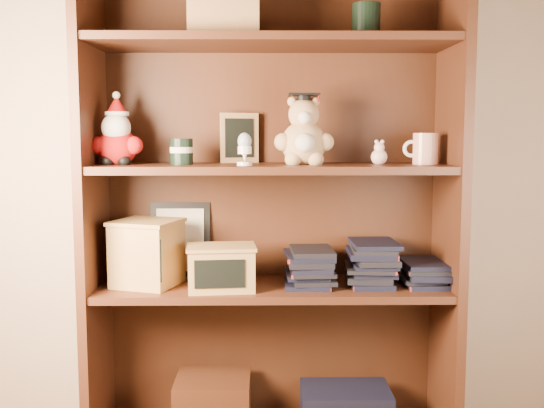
{
  "coord_description": "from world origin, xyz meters",
  "views": [
    {
      "loc": [
        0.11,
        -0.77,
        1.05
      ],
      "look_at": [
        0.13,
        1.3,
        0.82
      ],
      "focal_mm": 42.0,
      "sensor_mm": 36.0,
      "label": 1
    }
  ],
  "objects": [
    {
      "name": "book_stack_right",
      "position": [
        0.63,
        1.3,
        0.59
      ],
      "size": [
        0.14,
        0.2,
        0.08
      ],
      "color": "black",
      "rests_on": "shelf_lower"
    },
    {
      "name": "teachers_tin",
      "position": [
        -0.16,
        1.3,
        0.99
      ],
      "size": [
        0.08,
        0.08,
        0.08
      ],
      "color": "black",
      "rests_on": "shelf_upper"
    },
    {
      "name": "pink_figurine",
      "position": [
        0.48,
        1.3,
        0.98
      ],
      "size": [
        0.05,
        0.05,
        0.08
      ],
      "color": "beige",
      "rests_on": "shelf_upper"
    },
    {
      "name": "santa_plush",
      "position": [
        -0.37,
        1.3,
        1.04
      ],
      "size": [
        0.17,
        0.12,
        0.24
      ],
      "color": "#A50F0F",
      "rests_on": "shelf_upper"
    },
    {
      "name": "grad_teddy_bear",
      "position": [
        0.23,
        1.3,
        1.04
      ],
      "size": [
        0.19,
        0.17,
        0.24
      ],
      "color": "tan",
      "rests_on": "shelf_upper"
    },
    {
      "name": "certificate_frame",
      "position": [
        -0.19,
        1.44,
        0.68
      ],
      "size": [
        0.21,
        0.05,
        0.26
      ],
      "color": "black",
      "rests_on": "shelf_lower"
    },
    {
      "name": "shelf_lower",
      "position": [
        0.13,
        1.3,
        0.54
      ],
      "size": [
        1.14,
        0.33,
        0.02
      ],
      "color": "#422113",
      "rests_on": "ground"
    },
    {
      "name": "pencils_box",
      "position": [
        -0.03,
        1.24,
        0.62
      ],
      "size": [
        0.23,
        0.18,
        0.14
      ],
      "color": "#B18748",
      "rests_on": "shelf_lower"
    },
    {
      "name": "book_stack_mid",
      "position": [
        0.46,
        1.3,
        0.62
      ],
      "size": [
        0.14,
        0.2,
        0.14
      ],
      "color": "black",
      "rests_on": "shelf_lower"
    },
    {
      "name": "shelf_upper",
      "position": [
        0.13,
        1.3,
        0.94
      ],
      "size": [
        1.14,
        0.33,
        0.02
      ],
      "color": "#422113",
      "rests_on": "ground"
    },
    {
      "name": "teacher_mug",
      "position": [
        0.63,
        1.3,
        1.0
      ],
      "size": [
        0.11,
        0.08,
        0.1
      ],
      "color": "silver",
      "rests_on": "shelf_upper"
    },
    {
      "name": "bookcase",
      "position": [
        0.13,
        1.36,
        0.78
      ],
      "size": [
        1.2,
        0.35,
        1.6
      ],
      "color": "#422113",
      "rests_on": "ground"
    },
    {
      "name": "book_stack_left",
      "position": [
        0.25,
        1.3,
        0.61
      ],
      "size": [
        0.14,
        0.2,
        0.13
      ],
      "color": "black",
      "rests_on": "shelf_lower"
    },
    {
      "name": "treats_box",
      "position": [
        -0.28,
        1.3,
        0.66
      ],
      "size": [
        0.25,
        0.25,
        0.22
      ],
      "color": "#B18748",
      "rests_on": "shelf_lower"
    },
    {
      "name": "chalkboard_plaque",
      "position": [
        0.02,
        1.42,
        1.03
      ],
      "size": [
        0.13,
        0.09,
        0.17
      ],
      "color": "#9E7547",
      "rests_on": "shelf_upper"
    },
    {
      "name": "egg_cup",
      "position": [
        0.04,
        1.23,
        1.01
      ],
      "size": [
        0.05,
        0.05,
        0.1
      ],
      "color": "white",
      "rests_on": "shelf_upper"
    }
  ]
}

